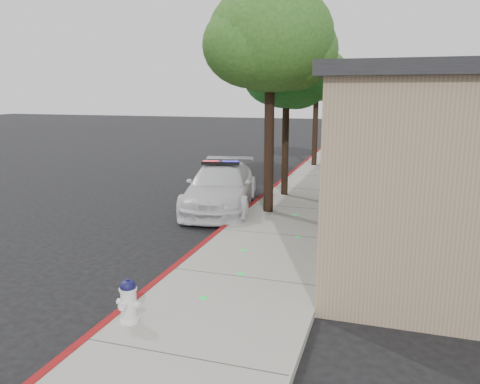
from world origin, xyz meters
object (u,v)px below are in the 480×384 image
clapboard_building (465,141)px  street_tree_mid (287,76)px  street_tree_near (271,43)px  street_tree_far (318,77)px  fire_hydrant (128,301)px  police_car (221,187)px

clapboard_building → street_tree_mid: size_ratio=3.80×
street_tree_near → street_tree_far: 9.82m
fire_hydrant → police_car: bearing=102.5°
clapboard_building → street_tree_mid: street_tree_mid is taller
clapboard_building → fire_hydrant: bearing=-118.9°
fire_hydrant → street_tree_far: street_tree_far is taller
street_tree_mid → street_tree_far: bearing=90.0°
police_car → street_tree_far: street_tree_far is taller
police_car → clapboard_building: bearing=12.3°
police_car → street_tree_mid: street_tree_mid is taller
fire_hydrant → street_tree_near: 8.92m
police_car → fire_hydrant: size_ratio=7.34×
police_car → street_tree_near: street_tree_near is taller
police_car → street_tree_near: 4.74m
fire_hydrant → street_tree_mid: street_tree_mid is taller
police_car → street_tree_far: size_ratio=0.93×
street_tree_far → fire_hydrant: bearing=-91.0°
clapboard_building → police_car: (-7.59, -3.34, -1.39)m
clapboard_building → street_tree_near: size_ratio=3.12×
clapboard_building → street_tree_mid: 6.43m
street_tree_mid → street_tree_far: size_ratio=0.96×
fire_hydrant → street_tree_far: bearing=92.0°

